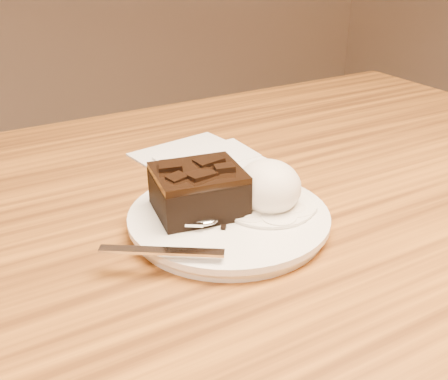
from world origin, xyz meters
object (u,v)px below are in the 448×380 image
brownie (198,193)px  napkin (197,157)px  ice_cream_scoop (268,187)px  spoon (198,220)px  plate (229,220)px

brownie → napkin: (0.08, 0.16, -0.04)m
brownie → napkin: brownie is taller
brownie → ice_cream_scoop: size_ratio=1.23×
spoon → napkin: spoon is taller
plate → napkin: (0.06, 0.18, -0.01)m
plate → spoon: bearing=-172.8°
plate → napkin: 0.19m
spoon → napkin: size_ratio=1.20×
plate → ice_cream_scoop: (0.04, -0.01, 0.03)m
ice_cream_scoop → napkin: size_ratio=0.51×
plate → brownie: 0.04m
plate → ice_cream_scoop: size_ratio=2.94×
ice_cream_scoop → spoon: ice_cream_scoop is taller
plate → spoon: size_ratio=1.24×
napkin → spoon: bearing=-117.5°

